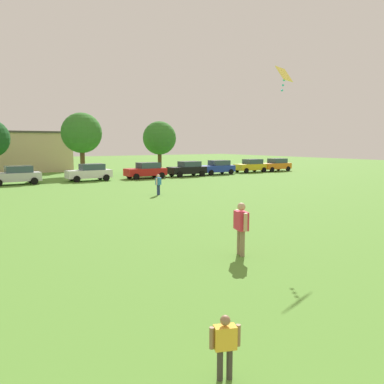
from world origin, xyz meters
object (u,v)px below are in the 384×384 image
(tree_right, at_px, (82,133))
(kite, at_px, (284,76))
(parked_car_white_3, at_px, (90,172))
(parked_car_blue_6, at_px, (217,167))
(parked_car_yellow_7, at_px, (251,166))
(adult_bystander, at_px, (241,224))
(bystander_near_trees, at_px, (158,183))
(parked_car_black_5, at_px, (188,169))
(parked_car_orange_8, at_px, (276,165))
(tree_far_right, at_px, (159,138))
(child_kite_flyer, at_px, (225,342))
(parked_car_red_4, at_px, (146,170))
(parked_car_silver_2, at_px, (16,175))

(tree_right, bearing_deg, kite, -91.51)
(parked_car_white_3, xyz_separation_m, parked_car_blue_6, (15.39, -0.36, 0.00))
(parked_car_yellow_7, bearing_deg, adult_bystander, 48.46)
(tree_right, bearing_deg, bystander_near_trees, -91.63)
(parked_car_black_5, xyz_separation_m, parked_car_yellow_7, (10.05, 0.75, 0.00))
(kite, bearing_deg, adult_bystander, -149.47)
(parked_car_blue_6, height_order, parked_car_orange_8, same)
(parked_car_orange_8, bearing_deg, parked_car_blue_6, 1.33)
(tree_far_right, bearing_deg, parked_car_black_5, -85.40)
(kite, relative_size, parked_car_yellow_7, 0.24)
(bystander_near_trees, relative_size, parked_car_orange_8, 0.35)
(child_kite_flyer, xyz_separation_m, parked_car_blue_6, (23.87, 32.90, 0.22))
(bystander_near_trees, relative_size, kite, 1.43)
(parked_car_red_4, bearing_deg, kite, 77.91)
(kite, height_order, parked_car_orange_8, kite)
(adult_bystander, distance_m, parked_car_black_5, 31.14)
(child_kite_flyer, relative_size, parked_car_white_3, 0.25)
(parked_car_silver_2, relative_size, parked_car_black_5, 1.00)
(parked_car_black_5, relative_size, tree_right, 0.60)
(child_kite_flyer, height_order, tree_right, tree_right)
(adult_bystander, relative_size, parked_car_blue_6, 0.41)
(parked_car_silver_2, xyz_separation_m, tree_right, (8.13, 6.84, 4.00))
(tree_right, bearing_deg, parked_car_white_3, -101.54)
(parked_car_white_3, bearing_deg, parked_car_red_4, 173.86)
(kite, bearing_deg, parked_car_white_3, 91.26)
(parked_car_red_4, distance_m, tree_far_right, 8.19)
(parked_car_black_5, relative_size, tree_far_right, 0.67)
(kite, relative_size, tree_far_right, 0.16)
(parked_car_red_4, relative_size, parked_car_orange_8, 1.00)
(child_kite_flyer, bearing_deg, parked_car_black_5, 79.78)
(child_kite_flyer, distance_m, tree_right, 41.62)
(bystander_near_trees, height_order, parked_car_blue_6, parked_car_blue_6)
(parked_car_black_5, distance_m, tree_far_right, 6.81)
(parked_car_red_4, height_order, parked_car_blue_6, same)
(child_kite_flyer, distance_m, parked_car_red_4, 35.65)
(parked_car_blue_6, bearing_deg, adult_bystander, 55.20)
(parked_car_blue_6, xyz_separation_m, tree_right, (-13.98, 7.31, 4.00))
(bystander_near_trees, height_order, parked_car_silver_2, parked_car_silver_2)
(parked_car_black_5, relative_size, parked_car_orange_8, 1.00)
(bystander_near_trees, xyz_separation_m, parked_car_black_5, (10.15, 12.40, -0.03))
(adult_bystander, height_order, parked_car_blue_6, adult_bystander)
(child_kite_flyer, xyz_separation_m, parked_car_black_5, (19.48, 32.57, 0.22))
(child_kite_flyer, distance_m, bystander_near_trees, 22.22)
(parked_car_orange_8, distance_m, tree_right, 25.16)
(bystander_near_trees, relative_size, tree_right, 0.21)
(parked_car_yellow_7, relative_size, tree_right, 0.60)
(child_kite_flyer, height_order, kite, kite)
(adult_bystander, xyz_separation_m, bystander_near_trees, (4.70, 14.97, -0.16))
(parked_car_orange_8, xyz_separation_m, tree_right, (-23.80, 7.08, 4.00))
(parked_car_white_3, bearing_deg, tree_right, -101.54)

